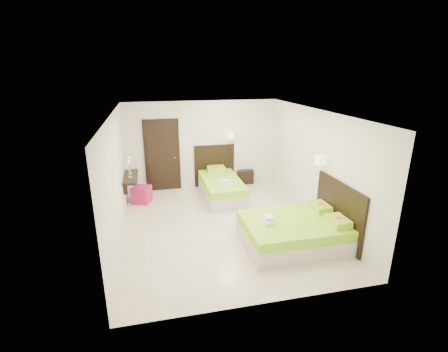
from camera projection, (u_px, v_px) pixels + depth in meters
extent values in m
plane|color=beige|center=(223.00, 225.00, 7.57)|extent=(5.50, 5.50, 0.00)
cube|color=beige|center=(222.00, 191.00, 9.19)|extent=(1.03, 2.06, 0.33)
cube|color=#7DCF21|center=(221.00, 182.00, 9.11)|extent=(1.02, 2.04, 0.21)
cube|color=black|center=(214.00, 165.00, 9.96)|extent=(1.23, 0.05, 1.29)
cube|color=#AFD226|center=(216.00, 169.00, 9.76)|extent=(0.51, 0.35, 0.14)
cylinder|color=#DD3460|center=(216.00, 166.00, 9.74)|extent=(0.12, 0.12, 0.00)
cube|color=white|center=(226.00, 184.00, 8.54)|extent=(0.31, 0.23, 0.08)
cube|color=white|center=(226.00, 181.00, 8.51)|extent=(0.23, 0.17, 0.08)
cube|color=beige|center=(230.00, 135.00, 9.62)|extent=(0.19, 0.19, 0.21)
cylinder|color=#2D2116|center=(230.00, 135.00, 9.70)|extent=(0.03, 0.16, 0.03)
cube|color=beige|center=(293.00, 237.00, 6.71)|extent=(2.04, 1.53, 0.33)
cube|color=#7DCF21|center=(294.00, 225.00, 6.63)|extent=(2.02, 1.51, 0.20)
cube|color=black|center=(338.00, 211.00, 6.77)|extent=(0.05, 1.73, 1.28)
cube|color=#AFD226|center=(338.00, 221.00, 6.41)|extent=(0.35, 0.51, 0.14)
cylinder|color=#DD3460|center=(338.00, 218.00, 6.38)|extent=(0.12, 0.12, 0.00)
cube|color=#AFD226|center=(320.00, 207.00, 7.07)|extent=(0.35, 0.51, 0.14)
cylinder|color=#DD3460|center=(320.00, 204.00, 7.04)|extent=(0.12, 0.12, 0.00)
cube|color=white|center=(268.00, 222.00, 6.46)|extent=(0.22, 0.31, 0.08)
cube|color=white|center=(268.00, 218.00, 6.44)|extent=(0.17, 0.23, 0.08)
cube|color=beige|center=(321.00, 160.00, 7.04)|extent=(0.18, 0.18, 0.20)
cylinder|color=#2D2116|center=(324.00, 160.00, 7.06)|extent=(0.16, 0.03, 0.03)
cube|color=black|center=(244.00, 176.00, 10.34)|extent=(0.51, 0.45, 0.45)
cube|color=#AC1752|center=(142.00, 194.00, 8.81)|extent=(0.58, 0.58, 0.45)
cube|color=black|center=(162.00, 156.00, 9.49)|extent=(1.02, 0.06, 2.14)
cube|color=black|center=(162.00, 156.00, 9.46)|extent=(0.88, 0.04, 2.06)
cylinder|color=silver|center=(175.00, 157.00, 9.52)|extent=(0.03, 0.10, 0.03)
cube|color=black|center=(131.00, 177.00, 8.35)|extent=(0.35, 1.20, 0.06)
cube|color=black|center=(125.00, 189.00, 7.96)|extent=(0.10, 0.04, 0.30)
cube|color=black|center=(127.00, 177.00, 8.79)|extent=(0.10, 0.04, 0.30)
cylinder|color=silver|center=(130.00, 177.00, 8.20)|extent=(0.10, 0.10, 0.02)
cylinder|color=silver|center=(130.00, 173.00, 8.16)|extent=(0.02, 0.02, 0.22)
cone|color=silver|center=(129.00, 168.00, 8.12)|extent=(0.07, 0.07, 0.04)
cylinder|color=white|center=(129.00, 164.00, 8.09)|extent=(0.02, 0.02, 0.15)
sphere|color=#FFB23F|center=(129.00, 161.00, 8.06)|extent=(0.02, 0.02, 0.02)
cylinder|color=silver|center=(131.00, 174.00, 8.48)|extent=(0.10, 0.10, 0.02)
cylinder|color=silver|center=(130.00, 169.00, 8.44)|extent=(0.02, 0.02, 0.22)
cone|color=silver|center=(130.00, 164.00, 8.40)|extent=(0.07, 0.07, 0.04)
cylinder|color=white|center=(129.00, 161.00, 8.37)|extent=(0.02, 0.02, 0.15)
sphere|color=#FFB23F|center=(129.00, 158.00, 8.34)|extent=(0.02, 0.02, 0.02)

